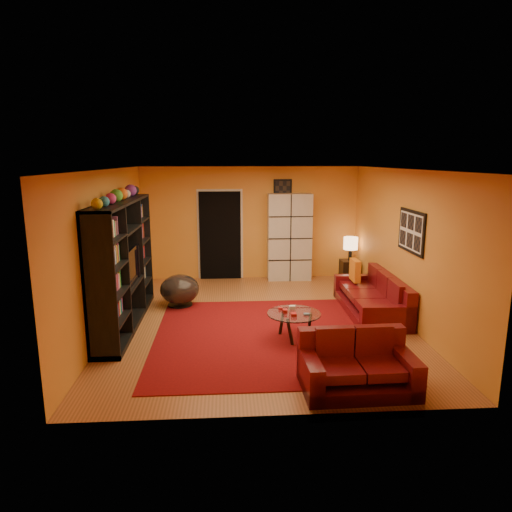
{
  "coord_description": "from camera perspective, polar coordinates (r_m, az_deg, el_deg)",
  "views": [
    {
      "loc": [
        -0.55,
        -7.51,
        2.77
      ],
      "look_at": [
        -0.05,
        0.1,
        1.14
      ],
      "focal_mm": 32.0,
      "sensor_mm": 36.0,
      "label": 1
    }
  ],
  "objects": [
    {
      "name": "floor",
      "position": [
        8.03,
        0.43,
        -8.11
      ],
      "size": [
        6.0,
        6.0,
        0.0
      ],
      "primitive_type": "plane",
      "color": "brown",
      "rests_on": "ground"
    },
    {
      "name": "ceiling",
      "position": [
        7.54,
        0.47,
        10.79
      ],
      "size": [
        6.0,
        6.0,
        0.0
      ],
      "primitive_type": "plane",
      "rotation": [
        3.14,
        0.0,
        0.0
      ],
      "color": "white",
      "rests_on": "wall_back"
    },
    {
      "name": "wall_back",
      "position": [
        10.63,
        -0.74,
        4.13
      ],
      "size": [
        6.0,
        0.0,
        6.0
      ],
      "primitive_type": "plane",
      "rotation": [
        1.57,
        0.0,
        0.0
      ],
      "color": "orange",
      "rests_on": "floor"
    },
    {
      "name": "wall_front",
      "position": [
        4.78,
        3.09,
        -5.83
      ],
      "size": [
        6.0,
        0.0,
        6.0
      ],
      "primitive_type": "plane",
      "rotation": [
        -1.57,
        0.0,
        0.0
      ],
      "color": "orange",
      "rests_on": "floor"
    },
    {
      "name": "wall_left",
      "position": [
        7.9,
        -17.95,
        0.77
      ],
      "size": [
        0.0,
        6.0,
        6.0
      ],
      "primitive_type": "plane",
      "rotation": [
        1.57,
        0.0,
        1.57
      ],
      "color": "orange",
      "rests_on": "floor"
    },
    {
      "name": "wall_right",
      "position": [
        8.24,
        18.06,
        1.21
      ],
      "size": [
        0.0,
        6.0,
        6.0
      ],
      "primitive_type": "plane",
      "rotation": [
        1.57,
        0.0,
        -1.57
      ],
      "color": "orange",
      "rests_on": "floor"
    },
    {
      "name": "rug",
      "position": [
        7.38,
        1.62,
        -9.91
      ],
      "size": [
        3.6,
        3.6,
        0.01
      ],
      "primitive_type": "cube",
      "color": "#5E0A0E",
      "rests_on": "floor"
    },
    {
      "name": "doorway",
      "position": [
        10.62,
        -4.5,
        2.55
      ],
      "size": [
        0.95,
        0.1,
        2.04
      ],
      "primitive_type": "cube",
      "color": "black",
      "rests_on": "floor"
    },
    {
      "name": "wall_art_right",
      "position": [
        7.91,
        18.86,
        2.93
      ],
      "size": [
        0.03,
        1.0,
        0.7
      ],
      "primitive_type": "cube",
      "color": "black",
      "rests_on": "wall_right"
    },
    {
      "name": "wall_art_back",
      "position": [
        10.6,
        3.35,
        8.16
      ],
      "size": [
        0.42,
        0.03,
        0.52
      ],
      "primitive_type": "cube",
      "color": "black",
      "rests_on": "wall_back"
    },
    {
      "name": "entertainment_unit",
      "position": [
        7.9,
        -16.25,
        -0.99
      ],
      "size": [
        0.45,
        3.0,
        2.1
      ],
      "primitive_type": "cube",
      "color": "black",
      "rests_on": "floor"
    },
    {
      "name": "tv",
      "position": [
        7.87,
        -15.92,
        -1.29
      ],
      "size": [
        1.02,
        0.13,
        0.58
      ],
      "primitive_type": "imported",
      "rotation": [
        0.0,
        0.0,
        1.57
      ],
      "color": "black",
      "rests_on": "entertainment_unit"
    },
    {
      "name": "sofa",
      "position": [
        8.62,
        14.65,
        -5.07
      ],
      "size": [
        0.94,
        2.18,
        0.85
      ],
      "rotation": [
        0.0,
        0.0,
        -0.02
      ],
      "color": "#550B12",
      "rests_on": "rug"
    },
    {
      "name": "loveseat",
      "position": [
        5.88,
        12.41,
        -13.2
      ],
      "size": [
        1.38,
        0.85,
        0.85
      ],
      "rotation": [
        0.0,
        0.0,
        1.6
      ],
      "color": "#550B12",
      "rests_on": "rug"
    },
    {
      "name": "throw_pillow",
      "position": [
        9.13,
        12.27,
        -1.75
      ],
      "size": [
        0.12,
        0.42,
        0.42
      ],
      "primitive_type": "cube",
      "color": "orange",
      "rests_on": "sofa"
    },
    {
      "name": "coffee_table",
      "position": [
        7.16,
        4.76,
        -7.48
      ],
      "size": [
        0.84,
        0.84,
        0.42
      ],
      "rotation": [
        0.0,
        0.0,
        0.16
      ],
      "color": "silver",
      "rests_on": "floor"
    },
    {
      "name": "storage_cabinet",
      "position": [
        10.56,
        4.18,
        2.39
      ],
      "size": [
        1.0,
        0.45,
        2.0
      ],
      "primitive_type": "cube",
      "rotation": [
        0.0,
        0.0,
        -0.01
      ],
      "color": "beige",
      "rests_on": "floor"
    },
    {
      "name": "bowl_chair",
      "position": [
        8.85,
        -9.51,
        -4.15
      ],
      "size": [
        0.74,
        0.74,
        0.6
      ],
      "color": "black",
      "rests_on": "floor"
    },
    {
      "name": "side_table",
      "position": [
        10.67,
        11.6,
        -1.84
      ],
      "size": [
        0.4,
        0.4,
        0.5
      ],
      "primitive_type": "cube",
      "rotation": [
        0.0,
        0.0,
        0.0
      ],
      "color": "black",
      "rests_on": "floor"
    },
    {
      "name": "table_lamp",
      "position": [
        10.53,
        11.75,
        1.49
      ],
      "size": [
        0.32,
        0.32,
        0.53
      ],
      "color": "black",
      "rests_on": "side_table"
    }
  ]
}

